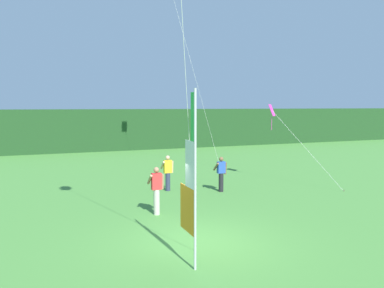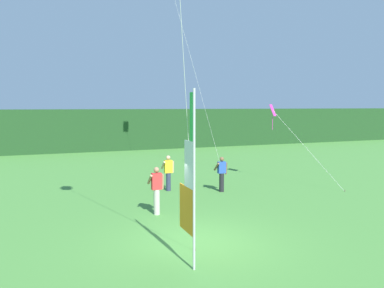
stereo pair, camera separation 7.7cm
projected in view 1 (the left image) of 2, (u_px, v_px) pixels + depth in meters
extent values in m
plane|color=#478438|center=(198.00, 242.00, 10.97)|extent=(120.00, 120.00, 0.00)
cube|color=#1E421E|center=(91.00, 130.00, 33.35)|extent=(80.00, 2.40, 3.63)
cylinder|color=#B7B7BC|center=(195.00, 181.00, 8.94)|extent=(0.06, 0.06, 4.33)
cube|color=orange|center=(187.00, 209.00, 9.49)|extent=(0.02, 0.97, 1.15)
cube|color=white|center=(190.00, 164.00, 9.21)|extent=(0.02, 0.60, 1.15)
cube|color=green|center=(193.00, 117.00, 8.92)|extent=(0.02, 0.23, 1.15)
cylinder|color=#2D334C|center=(168.00, 182.00, 17.63)|extent=(0.22, 0.22, 0.84)
cube|color=yellow|center=(168.00, 167.00, 17.56)|extent=(0.36, 0.20, 0.59)
sphere|color=tan|center=(168.00, 158.00, 17.52)|extent=(0.20, 0.20, 0.20)
cylinder|color=tan|center=(163.00, 165.00, 17.53)|extent=(0.09, 0.48, 0.42)
cylinder|color=tan|center=(172.00, 167.00, 17.66)|extent=(0.09, 0.14, 0.56)
cylinder|color=#B7B2A3|center=(157.00, 202.00, 13.75)|extent=(0.22, 0.22, 0.93)
cube|color=red|center=(156.00, 181.00, 13.68)|extent=(0.36, 0.20, 0.60)
sphere|color=#A37556|center=(156.00, 170.00, 13.63)|extent=(0.20, 0.20, 0.20)
cylinder|color=#A37556|center=(150.00, 179.00, 13.64)|extent=(0.09, 0.48, 0.42)
cylinder|color=#A37556|center=(163.00, 181.00, 13.77)|extent=(0.09, 0.14, 0.56)
cylinder|color=black|center=(221.00, 182.00, 17.46)|extent=(0.22, 0.22, 0.86)
cube|color=#284CA8|center=(221.00, 167.00, 17.39)|extent=(0.36, 0.20, 0.53)
sphere|color=brown|center=(221.00, 159.00, 17.35)|extent=(0.20, 0.20, 0.20)
cylinder|color=brown|center=(216.00, 167.00, 17.36)|extent=(0.09, 0.48, 0.42)
cylinder|color=brown|center=(226.00, 168.00, 17.49)|extent=(0.09, 0.14, 0.56)
cylinder|color=brown|center=(344.00, 191.00, 17.53)|extent=(0.03, 0.03, 0.08)
cylinder|color=silver|center=(306.00, 148.00, 18.67)|extent=(1.68, 3.53, 3.71)
cube|color=#DB33A8|center=(272.00, 110.00, 19.80)|extent=(0.53, 0.51, 0.61)
cylinder|color=#DB33A8|center=(272.00, 123.00, 19.87)|extent=(0.02, 0.02, 0.70)
cylinder|color=brown|center=(220.00, 167.00, 24.34)|extent=(0.03, 0.03, 0.08)
cylinder|color=silver|center=(195.00, 75.00, 23.95)|extent=(2.92, 1.58, 11.71)
cylinder|color=brown|center=(196.00, 250.00, 10.31)|extent=(0.03, 0.03, 0.08)
cylinder|color=silver|center=(182.00, 11.00, 8.27)|extent=(1.69, 2.49, 11.95)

